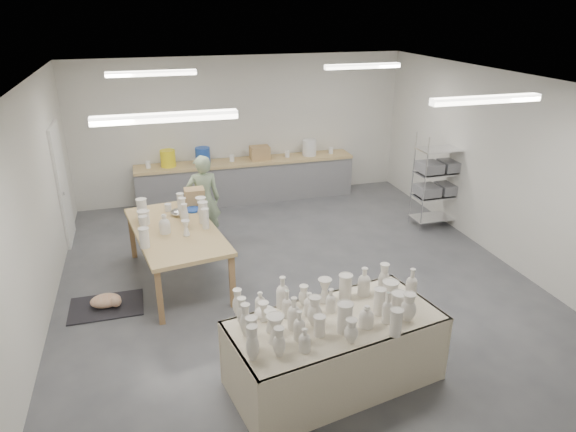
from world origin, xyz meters
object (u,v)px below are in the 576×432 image
object	(u,v)px
drying_table	(334,347)
potter	(204,200)
red_stool	(203,221)
work_table	(177,225)

from	to	relation	value
drying_table	potter	xyz separation A→B (m)	(-0.88, 4.07, 0.35)
red_stool	potter	bearing A→B (deg)	-90.00
work_table	red_stool	size ratio (longest dim) A/B	6.46
work_table	potter	xyz separation A→B (m)	(0.54, 1.11, -0.06)
drying_table	work_table	xyz separation A→B (m)	(-1.42, 2.96, 0.41)
drying_table	work_table	size ratio (longest dim) A/B	1.01
potter	red_stool	size ratio (longest dim) A/B	4.25
potter	red_stool	distance (m)	0.57
drying_table	work_table	distance (m)	3.31
drying_table	red_stool	distance (m)	4.43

